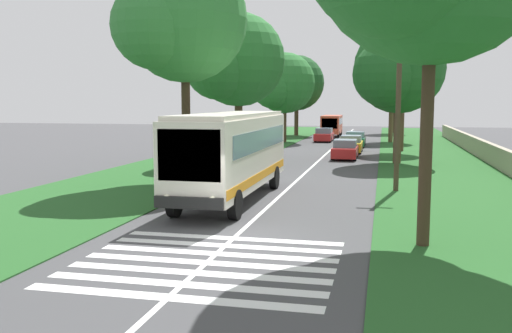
% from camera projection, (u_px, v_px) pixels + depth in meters
% --- Properties ---
extents(ground, '(160.00, 160.00, 0.00)m').
position_uv_depth(ground, '(231.00, 240.00, 17.18)').
color(ground, '#424244').
extents(grass_verge_left, '(120.00, 8.00, 0.04)m').
position_uv_depth(grass_verge_left, '(165.00, 172.00, 33.51)').
color(grass_verge_left, '#235623').
rests_on(grass_verge_left, ground).
extents(grass_verge_right, '(120.00, 8.00, 0.04)m').
position_uv_depth(grass_verge_right, '(454.00, 181.00, 29.90)').
color(grass_verge_right, '#235623').
rests_on(grass_verge_right, ground).
extents(centre_line, '(110.00, 0.16, 0.01)m').
position_uv_depth(centre_line, '(301.00, 176.00, 31.71)').
color(centre_line, silver).
rests_on(centre_line, ground).
extents(coach_bus, '(11.16, 2.62, 3.73)m').
position_uv_depth(coach_bus, '(233.00, 150.00, 23.92)').
color(coach_bus, silver).
rests_on(coach_bus, ground).
extents(zebra_crossing, '(5.85, 6.80, 0.01)m').
position_uv_depth(zebra_crossing, '(207.00, 263.00, 14.78)').
color(zebra_crossing, silver).
rests_on(zebra_crossing, ground).
extents(trailing_car_0, '(4.30, 1.78, 1.43)m').
position_uv_depth(trailing_car_0, '(345.00, 150.00, 41.31)').
color(trailing_car_0, '#B21E1E').
rests_on(trailing_car_0, ground).
extents(trailing_car_1, '(4.30, 1.78, 1.43)m').
position_uv_depth(trailing_car_1, '(351.00, 145.00, 46.29)').
color(trailing_car_1, gold).
rests_on(trailing_car_1, ground).
extents(trailing_car_2, '(4.30, 1.78, 1.43)m').
position_uv_depth(trailing_car_2, '(355.00, 140.00, 52.09)').
color(trailing_car_2, '#145933').
rests_on(trailing_car_2, ground).
extents(trailing_car_3, '(4.30, 1.78, 1.43)m').
position_uv_depth(trailing_car_3, '(324.00, 135.00, 58.95)').
color(trailing_car_3, '#B21E1E').
rests_on(trailing_car_3, ground).
extents(trailing_minibus_0, '(6.00, 2.14, 2.53)m').
position_uv_depth(trailing_minibus_0, '(332.00, 124.00, 66.84)').
color(trailing_minibus_0, '#CC4C33').
rests_on(trailing_minibus_0, ground).
extents(roadside_tree_left_0, '(7.77, 6.28, 11.39)m').
position_uv_depth(roadside_tree_left_0, '(182.00, 24.00, 28.12)').
color(roadside_tree_left_0, '#3D2D1E').
rests_on(roadside_tree_left_0, grass_verge_left).
extents(roadside_tree_left_1, '(8.03, 6.37, 10.15)m').
position_uv_depth(roadside_tree_left_1, '(236.00, 63.00, 38.15)').
color(roadside_tree_left_1, '#4C3826').
rests_on(roadside_tree_left_1, grass_verge_left).
extents(roadside_tree_left_3, '(7.87, 6.69, 9.73)m').
position_uv_depth(roadside_tree_left_3, '(295.00, 84.00, 68.19)').
color(roadside_tree_left_3, '#4C3826').
rests_on(roadside_tree_left_3, grass_verge_left).
extents(roadside_tree_left_4, '(7.78, 6.16, 9.10)m').
position_uv_depth(roadside_tree_left_4, '(283.00, 85.00, 57.19)').
color(roadside_tree_left_4, '#4C3826').
rests_on(roadside_tree_left_4, grass_verge_left).
extents(roadside_tree_right_0, '(7.33, 6.07, 9.42)m').
position_uv_depth(roadside_tree_right_0, '(396.00, 71.00, 37.49)').
color(roadside_tree_right_0, '#4C3826').
rests_on(roadside_tree_right_0, grass_verge_right).
extents(roadside_tree_right_2, '(5.40, 4.79, 10.69)m').
position_uv_depth(roadside_tree_right_2, '(403.00, 53.00, 46.51)').
color(roadside_tree_right_2, '#4C3826').
rests_on(roadside_tree_right_2, grass_verge_right).
extents(roadside_tree_right_3, '(6.98, 5.83, 9.12)m').
position_uv_depth(roadside_tree_right_3, '(390.00, 82.00, 57.08)').
color(roadside_tree_right_3, brown).
rests_on(roadside_tree_right_3, grass_verge_right).
extents(roadside_tree_right_4, '(6.04, 5.23, 10.66)m').
position_uv_depth(roadside_tree_right_4, '(393.00, 73.00, 73.45)').
color(roadside_tree_right_4, '#3D2D1E').
rests_on(roadside_tree_right_4, grass_verge_right).
extents(utility_pole, '(0.24, 1.40, 7.20)m').
position_uv_depth(utility_pole, '(398.00, 111.00, 25.97)').
color(utility_pole, '#473828').
rests_on(utility_pole, grass_verge_right).
extents(roadside_wall, '(70.00, 0.40, 1.34)m').
position_uv_depth(roadside_wall, '(504.00, 160.00, 33.92)').
color(roadside_wall, '#9E937F').
rests_on(roadside_wall, grass_verge_right).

